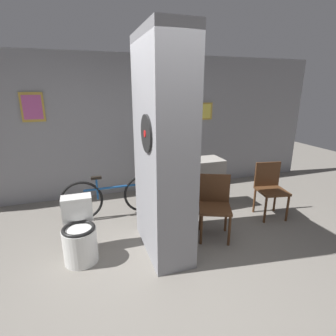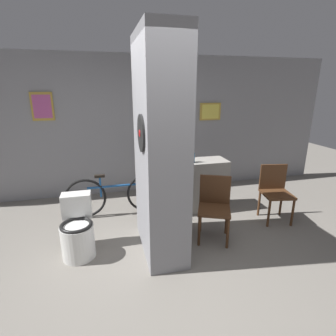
{
  "view_description": "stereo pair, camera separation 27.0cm",
  "coord_description": "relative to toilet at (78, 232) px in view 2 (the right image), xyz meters",
  "views": [
    {
      "loc": [
        -0.89,
        -2.32,
        2.01
      ],
      "look_at": [
        0.21,
        0.94,
        0.95
      ],
      "focal_mm": 28.0,
      "sensor_mm": 36.0,
      "label": 1
    },
    {
      "loc": [
        -0.63,
        -2.4,
        2.01
      ],
      "look_at": [
        0.21,
        0.94,
        0.95
      ],
      "focal_mm": 28.0,
      "sensor_mm": 36.0,
      "label": 2
    }
  ],
  "objects": [
    {
      "name": "ground_plane",
      "position": [
        1.02,
        -0.64,
        -0.31
      ],
      "size": [
        14.0,
        14.0,
        0.0
      ],
      "primitive_type": "plane",
      "color": "slate"
    },
    {
      "name": "wall_back",
      "position": [
        1.02,
        1.99,
        0.99
      ],
      "size": [
        8.0,
        0.09,
        2.6
      ],
      "color": "gray",
      "rests_on": "ground_plane"
    },
    {
      "name": "pillar_center",
      "position": [
        1.03,
        -0.1,
        0.99
      ],
      "size": [
        0.5,
        1.08,
        2.6
      ],
      "color": "gray",
      "rests_on": "ground_plane"
    },
    {
      "name": "counter_shelf",
      "position": [
        1.81,
        0.87,
        0.12
      ],
      "size": [
        1.12,
        0.44,
        0.86
      ],
      "color": "gray",
      "rests_on": "ground_plane"
    },
    {
      "name": "toilet",
      "position": [
        0.0,
        0.0,
        0.0
      ],
      "size": [
        0.4,
        0.56,
        0.73
      ],
      "color": "silver",
      "rests_on": "ground_plane"
    },
    {
      "name": "chair_near_pillar",
      "position": [
        1.79,
        -0.04,
        0.18
      ],
      "size": [
        0.55,
        0.55,
        0.86
      ],
      "rotation": [
        0.0,
        0.0,
        -0.41
      ],
      "color": "#4C2D19",
      "rests_on": "ground_plane"
    },
    {
      "name": "chair_by_doorway",
      "position": [
        2.93,
        0.23,
        0.18
      ],
      "size": [
        0.49,
        0.49,
        0.86
      ],
      "rotation": [
        0.0,
        0.0,
        -0.18
      ],
      "color": "#4C2D19",
      "rests_on": "ground_plane"
    },
    {
      "name": "bicycle",
      "position": [
        0.54,
        1.0,
        0.03
      ],
      "size": [
        1.63,
        0.42,
        0.7
      ],
      "color": "black",
      "rests_on": "ground_plane"
    },
    {
      "name": "bottle_tall",
      "position": [
        1.64,
        0.79,
        0.67
      ],
      "size": [
        0.08,
        0.08,
        0.33
      ],
      "color": "silver",
      "rests_on": "counter_shelf"
    },
    {
      "name": "bottle_short",
      "position": [
        1.76,
        0.8,
        0.63
      ],
      "size": [
        0.07,
        0.07,
        0.24
      ],
      "color": "#19598C",
      "rests_on": "counter_shelf"
    }
  ]
}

